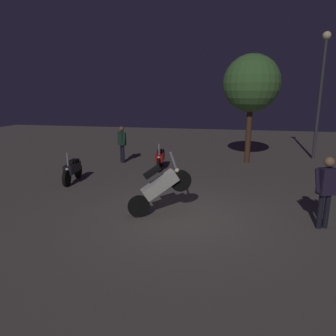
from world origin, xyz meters
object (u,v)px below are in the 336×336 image
object	(u,v)px
motorcycle_white_foreground	(160,187)
motorcycle_red_parked_right	(160,158)
motorcycle_black_parked_left	(72,170)
person_bystander_far	(122,141)
streetlamp_near	(322,82)
person_rider_beside	(326,186)

from	to	relation	value
motorcycle_white_foreground	motorcycle_red_parked_right	xyz separation A→B (m)	(-1.14, 4.87, -0.31)
motorcycle_black_parked_left	person_bystander_far	distance (m)	3.45
streetlamp_near	motorcycle_black_parked_left	bearing A→B (deg)	-147.00
person_rider_beside	person_bystander_far	distance (m)	8.98
motorcycle_white_foreground	motorcycle_black_parked_left	size ratio (longest dim) A/B	0.98
motorcycle_black_parked_left	motorcycle_white_foreground	bearing A→B (deg)	49.97
motorcycle_black_parked_left	motorcycle_red_parked_right	bearing A→B (deg)	126.95
motorcycle_red_parked_right	person_rider_beside	size ratio (longest dim) A/B	0.98
person_rider_beside	person_bystander_far	xyz separation A→B (m)	(-6.94, 5.70, -0.04)
motorcycle_white_foreground	streetlamp_near	size ratio (longest dim) A/B	0.29
person_rider_beside	motorcycle_white_foreground	bearing A→B (deg)	-111.71
motorcycle_black_parked_left	motorcycle_red_parked_right	distance (m)	3.61
motorcycle_white_foreground	person_rider_beside	world-z (taller)	person_rider_beside
motorcycle_white_foreground	person_bystander_far	world-z (taller)	motorcycle_white_foreground
motorcycle_red_parked_right	person_rider_beside	distance (m)	7.02
motorcycle_red_parked_right	streetlamp_near	world-z (taller)	streetlamp_near
person_bystander_far	streetlamp_near	world-z (taller)	streetlamp_near
motorcycle_black_parked_left	streetlamp_near	distance (m)	11.49
motorcycle_black_parked_left	motorcycle_red_parked_right	xyz separation A→B (m)	(2.56, 2.55, 0.00)
motorcycle_black_parked_left	streetlamp_near	xyz separation A→B (m)	(9.27, 6.02, 3.11)
motorcycle_white_foreground	motorcycle_black_parked_left	distance (m)	4.38
motorcycle_red_parked_right	person_bystander_far	world-z (taller)	person_bystander_far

